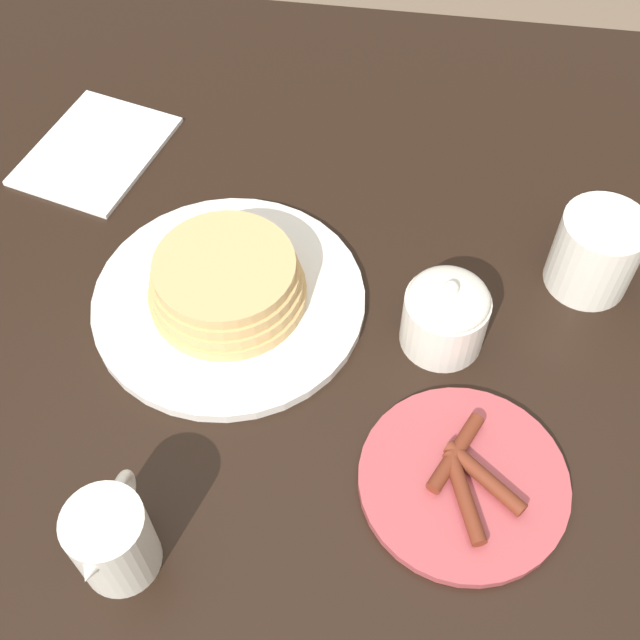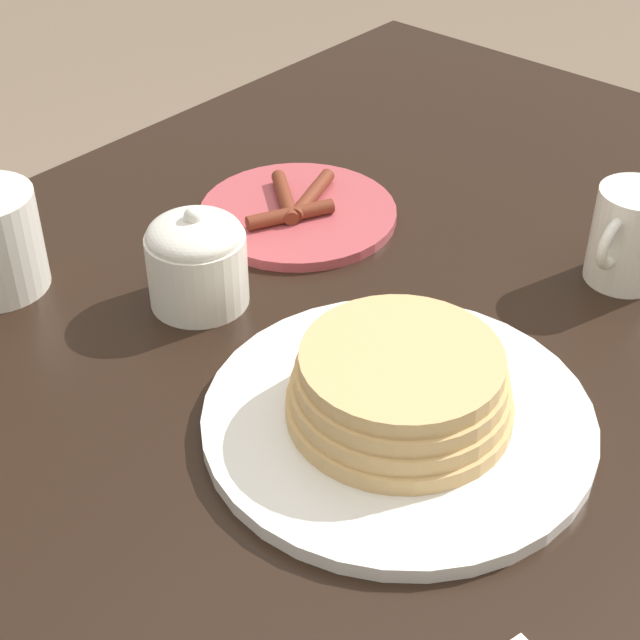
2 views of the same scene
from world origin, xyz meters
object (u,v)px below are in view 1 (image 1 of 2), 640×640
(sugar_bowl, at_px, (446,314))
(coffee_mug, at_px, (596,249))
(pancake_plate, at_px, (228,289))
(creamer_pitcher, at_px, (112,540))
(side_plate_bacon, at_px, (464,480))
(napkin, at_px, (96,151))

(sugar_bowl, bearing_deg, coffee_mug, -55.33)
(pancake_plate, distance_m, creamer_pitcher, 0.29)
(coffee_mug, height_order, creamer_pitcher, creamer_pitcher)
(side_plate_bacon, xyz_separation_m, sugar_bowl, (0.16, 0.03, 0.04))
(creamer_pitcher, bearing_deg, napkin, 20.13)
(pancake_plate, relative_size, coffee_mug, 2.38)
(pancake_plate, height_order, napkin, pancake_plate)
(side_plate_bacon, xyz_separation_m, creamer_pitcher, (-0.11, 0.28, 0.04))
(side_plate_bacon, bearing_deg, sugar_bowl, 10.66)
(side_plate_bacon, height_order, creamer_pitcher, creamer_pitcher)
(creamer_pitcher, bearing_deg, coffee_mug, -47.30)
(pancake_plate, bearing_deg, sugar_bowl, -93.21)
(side_plate_bacon, distance_m, creamer_pitcher, 0.31)
(coffee_mug, xyz_separation_m, creamer_pitcher, (-0.37, 0.40, -0.00))
(side_plate_bacon, xyz_separation_m, napkin, (0.37, 0.46, -0.00))
(pancake_plate, height_order, side_plate_bacon, pancake_plate)
(creamer_pitcher, xyz_separation_m, sugar_bowl, (0.27, -0.26, -0.00))
(creamer_pitcher, bearing_deg, sugar_bowl, -43.40)
(sugar_bowl, relative_size, napkin, 0.43)
(creamer_pitcher, bearing_deg, side_plate_bacon, -68.37)
(coffee_mug, bearing_deg, napkin, 79.02)
(sugar_bowl, bearing_deg, pancake_plate, 86.79)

